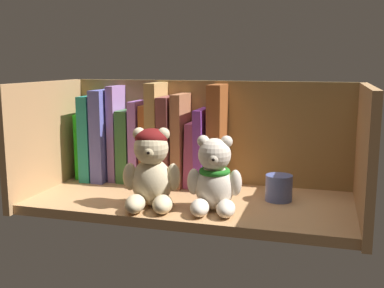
{
  "coord_description": "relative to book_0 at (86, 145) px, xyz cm",
  "views": [
    {
      "loc": [
        27.04,
        -93.06,
        31.0
      ],
      "look_at": [
        0.24,
        0.0,
        13.95
      ],
      "focal_mm": 43.57,
      "sensor_mm": 36.0,
      "label": 1
    }
  ],
  "objects": [
    {
      "name": "teddy_bear_smaller",
      "position": [
        38.11,
        -18.85,
        -1.75
      ],
      "size": [
        11.09,
        11.49,
        14.97
      ],
      "color": "beige",
      "rests_on": "shelf_board"
    },
    {
      "name": "teddy_bear_larger",
      "position": [
        25.32,
        -19.84,
        -0.47
      ],
      "size": [
        12.18,
        12.59,
        16.16
      ],
      "color": "beige",
      "rests_on": "shelf_board"
    },
    {
      "name": "book_1",
      "position": [
        2.82,
        0.0,
        2.3
      ],
      "size": [
        2.77,
        14.2,
        20.88
      ],
      "primitive_type": "cube",
      "color": "#1C8377",
      "rests_on": "shelf_board"
    },
    {
      "name": "book_3",
      "position": [
        9.09,
        0.0,
        3.53
      ],
      "size": [
        1.86,
        10.09,
        23.35
      ],
      "primitive_type": "cube",
      "color": "#9E72B2",
      "rests_on": "shelf_board"
    },
    {
      "name": "shelf_side_panel_right",
      "position": [
        66.08,
        -12.13,
        3.19
      ],
      "size": [
        1.6,
        32.07,
        26.66
      ],
      "primitive_type": "cube",
      "color": "tan",
      "rests_on": "ground"
    },
    {
      "name": "book_6",
      "position": [
        17.3,
        0.0,
        1.33
      ],
      "size": [
        1.79,
        10.42,
        18.93
      ],
      "primitive_type": "cube",
      "color": "#BF622E",
      "rests_on": "shelf_board"
    },
    {
      "name": "book_2",
      "position": [
        6.18,
        0.0,
        3.06
      ],
      "size": [
        3.05,
        14.42,
        22.39
      ],
      "primitive_type": "cube",
      "color": "#585CB1",
      "rests_on": "shelf_board"
    },
    {
      "name": "book_5",
      "position": [
        14.91,
        0.0,
        1.77
      ],
      "size": [
        2.1,
        11.09,
        19.81
      ],
      "primitive_type": "cube",
      "color": "#B170D0",
      "rests_on": "shelf_board"
    },
    {
      "name": "shelf_back_panel",
      "position": [
        31.4,
        3.3,
        3.19
      ],
      "size": [
        70.16,
        1.2,
        26.66
      ],
      "primitive_type": "cube",
      "color": "olive",
      "rests_on": "ground"
    },
    {
      "name": "book_8",
      "position": [
        23.07,
        0.0,
        2.43
      ],
      "size": [
        2.98,
        14.8,
        21.17
      ],
      "primitive_type": "cube",
      "rotation": [
        0.0,
        -0.01,
        0.0
      ],
      "color": "brown",
      "rests_on": "shelf_board"
    },
    {
      "name": "book_10",
      "position": [
        28.94,
        0.0,
        -0.6
      ],
      "size": [
        3.06,
        10.78,
        15.14
      ],
      "primitive_type": "cube",
      "rotation": [
        0.0,
        0.03,
        0.0
      ],
      "color": "#BB5285",
      "rests_on": "shelf_board"
    },
    {
      "name": "shelf_side_panel_left",
      "position": [
        -3.28,
        -12.13,
        3.19
      ],
      "size": [
        1.6,
        32.07,
        26.66
      ],
      "primitive_type": "cube",
      "color": "tan",
      "rests_on": "ground"
    },
    {
      "name": "shelf_board",
      "position": [
        31.4,
        -12.13,
        -9.14
      ],
      "size": [
        67.76,
        29.67,
        2.0
      ],
      "primitive_type": "cube",
      "color": "tan",
      "rests_on": "ground"
    },
    {
      "name": "book_12",
      "position": [
        34.68,
        0.0,
        3.89
      ],
      "size": [
        3.14,
        12.58,
        24.05
      ],
      "primitive_type": "cube",
      "color": "#9B5025",
      "rests_on": "shelf_board"
    },
    {
      "name": "book_4",
      "position": [
        11.94,
        0.0,
        0.64
      ],
      "size": [
        2.94,
        10.91,
        17.55
      ],
      "primitive_type": "cube",
      "color": "#386E37",
      "rests_on": "shelf_board"
    },
    {
      "name": "book_0",
      "position": [
        0.0,
        0.0,
        0.0
      ],
      "size": [
        1.97,
        9.18,
        16.28
      ],
      "primitive_type": "cube",
      "color": "green",
      "rests_on": "shelf_board"
    },
    {
      "name": "book_7",
      "position": [
        19.97,
        0.0,
        3.99
      ],
      "size": [
        2.64,
        13.69,
        24.26
      ],
      "primitive_type": "cube",
      "color": "tan",
      "rests_on": "shelf_board"
    },
    {
      "name": "book_9",
      "position": [
        26.01,
        0.0,
        2.75
      ],
      "size": [
        2.33,
        13.72,
        21.77
      ],
      "primitive_type": "cube",
      "color": "#AF6E49",
      "rests_on": "shelf_board"
    },
    {
      "name": "book_11",
      "position": [
        31.68,
        0.0,
        1.09
      ],
      "size": [
        2.27,
        14.95,
        18.49
      ],
      "primitive_type": "cube",
      "rotation": [
        0.0,
        -0.02,
        0.0
      ],
      "color": "purple",
      "rests_on": "shelf_board"
    },
    {
      "name": "pillar_candle",
      "position": [
        49.71,
        -8.38,
        -5.38
      ],
      "size": [
        5.68,
        5.68,
        5.52
      ],
      "primitive_type": "cylinder",
      "color": "#4C5B99",
      "rests_on": "shelf_board"
    }
  ]
}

